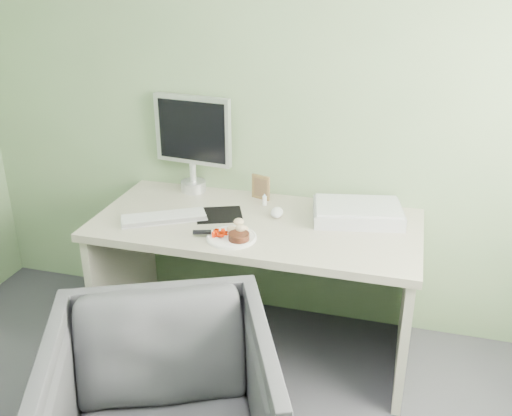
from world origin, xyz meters
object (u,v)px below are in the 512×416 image
(plate, at_px, (232,238))
(monitor, at_px, (193,138))
(desk, at_px, (256,254))
(scanner, at_px, (357,213))

(plate, height_order, monitor, monitor)
(plate, bearing_deg, monitor, 126.10)
(desk, relative_size, scanner, 3.70)
(monitor, bearing_deg, desk, -28.42)
(plate, distance_m, scanner, 0.65)
(plate, bearing_deg, desk, 74.96)
(plate, xyz_separation_m, scanner, (0.54, 0.37, 0.03))
(scanner, xyz_separation_m, monitor, (-0.92, 0.16, 0.27))
(plate, relative_size, scanner, 0.54)
(plate, bearing_deg, scanner, 34.81)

